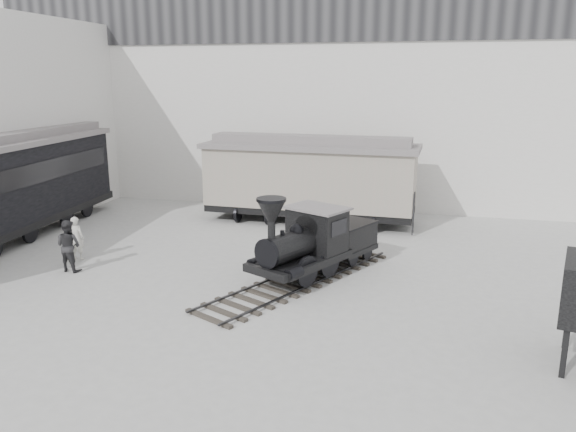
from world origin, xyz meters
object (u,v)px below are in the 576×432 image
(locomotive, at_px, (311,246))
(visitor_a, at_px, (76,238))
(visitor_b, at_px, (68,246))
(boxcar, at_px, (310,177))

(locomotive, xyz_separation_m, visitor_a, (-8.55, -0.26, -0.27))
(visitor_a, xyz_separation_m, visitor_b, (0.46, -1.12, 0.09))
(visitor_a, relative_size, visitor_b, 0.90)
(visitor_b, bearing_deg, boxcar, -121.20)
(boxcar, xyz_separation_m, visitor_a, (-7.03, -7.39, -1.26))
(locomotive, bearing_deg, visitor_b, -143.60)
(visitor_a, distance_m, visitor_b, 1.22)
(locomotive, xyz_separation_m, boxcar, (-1.53, 7.13, 0.99))
(boxcar, height_order, visitor_a, boxcar)
(boxcar, distance_m, visitor_a, 10.27)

